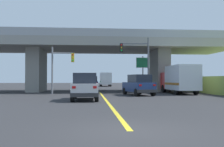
{
  "coord_description": "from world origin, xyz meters",
  "views": [
    {
      "loc": [
        -1.23,
        -7.84,
        1.57
      ],
      "look_at": [
        1.25,
        20.97,
        2.2
      ],
      "focal_mm": 42.03,
      "sensor_mm": 36.0,
      "label": 1
    }
  ],
  "objects_px": {
    "box_truck": "(180,79)",
    "traffic_signal_nearside": "(139,58)",
    "sedan_oncoming": "(91,83)",
    "semi_truck_distant": "(105,79)",
    "suv_lead": "(85,87)",
    "suv_crossing": "(139,85)",
    "traffic_signal_farside": "(60,64)",
    "highway_sign": "(143,66)"
  },
  "relations": [
    {
      "from": "suv_lead",
      "to": "box_truck",
      "type": "height_order",
      "value": "box_truck"
    },
    {
      "from": "box_truck",
      "to": "sedan_oncoming",
      "type": "bearing_deg",
      "value": 125.39
    },
    {
      "from": "suv_lead",
      "to": "semi_truck_distant",
      "type": "relative_size",
      "value": 0.67
    },
    {
      "from": "suv_crossing",
      "to": "semi_truck_distant",
      "type": "bearing_deg",
      "value": 80.43
    },
    {
      "from": "suv_crossing",
      "to": "traffic_signal_nearside",
      "type": "distance_m",
      "value": 4.07
    },
    {
      "from": "suv_lead",
      "to": "traffic_signal_farside",
      "type": "distance_m",
      "value": 9.03
    },
    {
      "from": "box_truck",
      "to": "semi_truck_distant",
      "type": "height_order",
      "value": "box_truck"
    },
    {
      "from": "suv_crossing",
      "to": "sedan_oncoming",
      "type": "xyz_separation_m",
      "value": [
        -4.5,
        15.61,
        0.0
      ]
    },
    {
      "from": "suv_lead",
      "to": "sedan_oncoming",
      "type": "relative_size",
      "value": 1.0
    },
    {
      "from": "traffic_signal_nearside",
      "to": "traffic_signal_farside",
      "type": "bearing_deg",
      "value": 179.24
    },
    {
      "from": "suv_lead",
      "to": "suv_crossing",
      "type": "bearing_deg",
      "value": 46.43
    },
    {
      "from": "highway_sign",
      "to": "semi_truck_distant",
      "type": "relative_size",
      "value": 0.63
    },
    {
      "from": "sedan_oncoming",
      "to": "traffic_signal_nearside",
      "type": "height_order",
      "value": "traffic_signal_nearside"
    },
    {
      "from": "traffic_signal_nearside",
      "to": "highway_sign",
      "type": "distance_m",
      "value": 4.09
    },
    {
      "from": "suv_crossing",
      "to": "semi_truck_distant",
      "type": "xyz_separation_m",
      "value": [
        -1.28,
        32.66,
        0.57
      ]
    },
    {
      "from": "sedan_oncoming",
      "to": "semi_truck_distant",
      "type": "distance_m",
      "value": 17.37
    },
    {
      "from": "suv_crossing",
      "to": "traffic_signal_farside",
      "type": "xyz_separation_m",
      "value": [
        -7.93,
        2.92,
        2.14
      ]
    },
    {
      "from": "box_truck",
      "to": "semi_truck_distant",
      "type": "xyz_separation_m",
      "value": [
        -6.22,
        30.34,
        -0.01
      ]
    },
    {
      "from": "box_truck",
      "to": "traffic_signal_farside",
      "type": "relative_size",
      "value": 1.37
    },
    {
      "from": "box_truck",
      "to": "semi_truck_distant",
      "type": "relative_size",
      "value": 0.98
    },
    {
      "from": "traffic_signal_nearside",
      "to": "highway_sign",
      "type": "height_order",
      "value": "traffic_signal_nearside"
    },
    {
      "from": "traffic_signal_nearside",
      "to": "traffic_signal_farside",
      "type": "height_order",
      "value": "traffic_signal_nearside"
    },
    {
      "from": "suv_lead",
      "to": "traffic_signal_nearside",
      "type": "relative_size",
      "value": 0.77
    },
    {
      "from": "box_truck",
      "to": "traffic_signal_nearside",
      "type": "bearing_deg",
      "value": 173.62
    },
    {
      "from": "suv_crossing",
      "to": "box_truck",
      "type": "distance_m",
      "value": 5.49
    },
    {
      "from": "suv_crossing",
      "to": "traffic_signal_nearside",
      "type": "bearing_deg",
      "value": 66.15
    },
    {
      "from": "suv_lead",
      "to": "traffic_signal_farside",
      "type": "bearing_deg",
      "value": 108.59
    },
    {
      "from": "sedan_oncoming",
      "to": "traffic_signal_farside",
      "type": "xyz_separation_m",
      "value": [
        -3.44,
        -12.69,
        2.14
      ]
    },
    {
      "from": "box_truck",
      "to": "traffic_signal_nearside",
      "type": "xyz_separation_m",
      "value": [
        -4.34,
        0.49,
        2.31
      ]
    },
    {
      "from": "highway_sign",
      "to": "suv_lead",
      "type": "bearing_deg",
      "value": -119.94
    },
    {
      "from": "suv_lead",
      "to": "traffic_signal_farside",
      "type": "height_order",
      "value": "traffic_signal_farside"
    },
    {
      "from": "traffic_signal_nearside",
      "to": "suv_lead",
      "type": "bearing_deg",
      "value": -124.95
    },
    {
      "from": "box_truck",
      "to": "semi_truck_distant",
      "type": "distance_m",
      "value": 30.98
    },
    {
      "from": "box_truck",
      "to": "sedan_oncoming",
      "type": "height_order",
      "value": "box_truck"
    },
    {
      "from": "suv_crossing",
      "to": "sedan_oncoming",
      "type": "bearing_deg",
      "value": 94.26
    },
    {
      "from": "suv_crossing",
      "to": "traffic_signal_farside",
      "type": "distance_m",
      "value": 8.72
    },
    {
      "from": "sedan_oncoming",
      "to": "suv_lead",
      "type": "bearing_deg",
      "value": -91.74
    },
    {
      "from": "sedan_oncoming",
      "to": "traffic_signal_nearside",
      "type": "distance_m",
      "value": 14.08
    },
    {
      "from": "traffic_signal_nearside",
      "to": "semi_truck_distant",
      "type": "xyz_separation_m",
      "value": [
        -1.88,
        29.86,
        -2.32
      ]
    },
    {
      "from": "traffic_signal_nearside",
      "to": "highway_sign",
      "type": "xyz_separation_m",
      "value": [
        1.21,
        3.85,
        -0.65
      ]
    },
    {
      "from": "traffic_signal_nearside",
      "to": "traffic_signal_farside",
      "type": "relative_size",
      "value": 1.22
    },
    {
      "from": "suv_crossing",
      "to": "highway_sign",
      "type": "xyz_separation_m",
      "value": [
        1.8,
        6.65,
        2.24
      ]
    }
  ]
}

